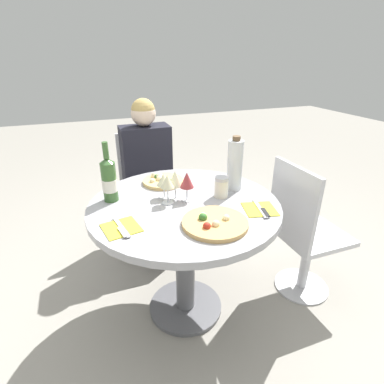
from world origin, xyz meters
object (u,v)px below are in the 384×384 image
at_px(chair_empty_side, 303,235).
at_px(pizza_large, 214,223).
at_px(wine_bottle, 109,180).
at_px(dining_table, 185,226).
at_px(seated_diner, 150,188).
at_px(tall_carafe, 235,165).
at_px(chair_behind_diner, 147,191).

distance_m(chair_empty_side, pizza_large, 0.75).
relative_size(chair_empty_side, wine_bottle, 2.81).
distance_m(dining_table, seated_diner, 0.71).
height_order(chair_empty_side, tall_carafe, tall_carafe).
height_order(dining_table, wine_bottle, wine_bottle).
relative_size(seated_diner, chair_empty_side, 1.31).
distance_m(chair_behind_diner, seated_diner, 0.16).
bearing_deg(dining_table, pizza_large, -78.26).
relative_size(dining_table, chair_empty_side, 1.12).
bearing_deg(tall_carafe, wine_bottle, 172.09).
height_order(seated_diner, tall_carafe, seated_diner).
bearing_deg(chair_behind_diner, seated_diner, 90.00).
height_order(chair_behind_diner, chair_empty_side, same).
height_order(seated_diner, wine_bottle, seated_diner).
xyz_separation_m(seated_diner, wine_bottle, (-0.32, -0.55, 0.33)).
bearing_deg(seated_diner, tall_carafe, 117.65).
height_order(dining_table, chair_behind_diner, chair_behind_diner).
height_order(chair_behind_diner, tall_carafe, tall_carafe).
xyz_separation_m(seated_diner, pizza_large, (0.08, -0.96, 0.23)).
bearing_deg(tall_carafe, chair_empty_side, -22.51).
distance_m(chair_behind_diner, pizza_large, 1.15).
distance_m(seated_diner, wine_bottle, 0.72).
bearing_deg(chair_empty_side, dining_table, -97.87).
relative_size(pizza_large, tall_carafe, 0.98).
xyz_separation_m(chair_empty_side, tall_carafe, (-0.40, 0.17, 0.44)).
xyz_separation_m(dining_table, seated_diner, (-0.02, 0.71, -0.07)).
xyz_separation_m(chair_behind_diner, seated_diner, (-0.00, -0.14, 0.09)).
bearing_deg(chair_behind_diner, tall_carafe, 113.35).
relative_size(seated_diner, pizza_large, 3.85).
bearing_deg(wine_bottle, chair_empty_side, -13.65).
xyz_separation_m(seated_diner, tall_carafe, (0.34, -0.64, 0.35)).
relative_size(dining_table, wine_bottle, 3.16).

